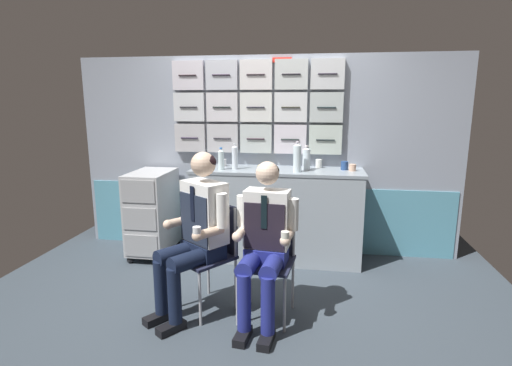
{
  "coord_description": "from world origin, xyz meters",
  "views": [
    {
      "loc": [
        0.57,
        -2.95,
        1.67
      ],
      "look_at": [
        0.08,
        0.23,
        1.0
      ],
      "focal_mm": 27.79,
      "sensor_mm": 36.0,
      "label": 1
    }
  ],
  "objects_px": {
    "folding_chair_center": "(269,248)",
    "folding_chair_left": "(213,244)",
    "paper_cup_tan": "(224,162)",
    "snack_banana": "(266,165)",
    "crew_member_center": "(264,237)",
    "crew_member_left": "(196,226)",
    "water_bottle_short": "(297,158)",
    "service_trolley": "(152,211)"
  },
  "relations": [
    {
      "from": "crew_member_left",
      "to": "folding_chair_center",
      "type": "xyz_separation_m",
      "value": [
        0.56,
        0.1,
        -0.19
      ]
    },
    {
      "from": "folding_chair_left",
      "to": "folding_chair_center",
      "type": "bearing_deg",
      "value": -3.12
    },
    {
      "from": "folding_chair_center",
      "to": "folding_chair_left",
      "type": "bearing_deg",
      "value": 176.88
    },
    {
      "from": "service_trolley",
      "to": "water_bottle_short",
      "type": "relative_size",
      "value": 3.03
    },
    {
      "from": "crew_member_center",
      "to": "snack_banana",
      "type": "bearing_deg",
      "value": 97.17
    },
    {
      "from": "folding_chair_left",
      "to": "paper_cup_tan",
      "type": "bearing_deg",
      "value": 98.94
    },
    {
      "from": "folding_chair_center",
      "to": "snack_banana",
      "type": "bearing_deg",
      "value": 98.88
    },
    {
      "from": "paper_cup_tan",
      "to": "service_trolley",
      "type": "bearing_deg",
      "value": -162.93
    },
    {
      "from": "crew_member_center",
      "to": "folding_chair_center",
      "type": "bearing_deg",
      "value": 84.2
    },
    {
      "from": "crew_member_center",
      "to": "paper_cup_tan",
      "type": "distance_m",
      "value": 1.57
    },
    {
      "from": "snack_banana",
      "to": "crew_member_center",
      "type": "bearing_deg",
      "value": -82.83
    },
    {
      "from": "crew_member_left",
      "to": "water_bottle_short",
      "type": "height_order",
      "value": "crew_member_left"
    },
    {
      "from": "folding_chair_center",
      "to": "water_bottle_short",
      "type": "xyz_separation_m",
      "value": [
        0.16,
        0.98,
        0.59
      ]
    },
    {
      "from": "service_trolley",
      "to": "folding_chair_left",
      "type": "height_order",
      "value": "service_trolley"
    },
    {
      "from": "crew_member_center",
      "to": "snack_banana",
      "type": "height_order",
      "value": "crew_member_center"
    },
    {
      "from": "crew_member_center",
      "to": "service_trolley",
      "type": "bearing_deg",
      "value": 140.01
    },
    {
      "from": "folding_chair_center",
      "to": "crew_member_center",
      "type": "xyz_separation_m",
      "value": [
        -0.02,
        -0.16,
        0.15
      ]
    },
    {
      "from": "crew_member_left",
      "to": "crew_member_center",
      "type": "distance_m",
      "value": 0.55
    },
    {
      "from": "crew_member_left",
      "to": "water_bottle_short",
      "type": "bearing_deg",
      "value": 56.6
    },
    {
      "from": "folding_chair_left",
      "to": "crew_member_left",
      "type": "height_order",
      "value": "crew_member_left"
    },
    {
      "from": "folding_chair_center",
      "to": "crew_member_center",
      "type": "height_order",
      "value": "crew_member_center"
    },
    {
      "from": "folding_chair_left",
      "to": "water_bottle_short",
      "type": "bearing_deg",
      "value": 57.0
    },
    {
      "from": "service_trolley",
      "to": "water_bottle_short",
      "type": "bearing_deg",
      "value": -0.71
    },
    {
      "from": "folding_chair_center",
      "to": "water_bottle_short",
      "type": "relative_size",
      "value": 2.78
    },
    {
      "from": "service_trolley",
      "to": "folding_chair_center",
      "type": "bearing_deg",
      "value": -35.48
    },
    {
      "from": "folding_chair_center",
      "to": "water_bottle_short",
      "type": "distance_m",
      "value": 1.16
    },
    {
      "from": "crew_member_left",
      "to": "paper_cup_tan",
      "type": "xyz_separation_m",
      "value": [
        -0.1,
        1.33,
        0.3
      ]
    },
    {
      "from": "paper_cup_tan",
      "to": "crew_member_center",
      "type": "bearing_deg",
      "value": -65.44
    },
    {
      "from": "service_trolley",
      "to": "crew_member_center",
      "type": "bearing_deg",
      "value": -39.99
    },
    {
      "from": "service_trolley",
      "to": "folding_chair_center",
      "type": "height_order",
      "value": "service_trolley"
    },
    {
      "from": "water_bottle_short",
      "to": "paper_cup_tan",
      "type": "height_order",
      "value": "water_bottle_short"
    },
    {
      "from": "service_trolley",
      "to": "crew_member_center",
      "type": "distance_m",
      "value": 1.82
    },
    {
      "from": "folding_chair_center",
      "to": "paper_cup_tan",
      "type": "distance_m",
      "value": 1.48
    },
    {
      "from": "paper_cup_tan",
      "to": "water_bottle_short",
      "type": "bearing_deg",
      "value": -17.11
    },
    {
      "from": "crew_member_left",
      "to": "service_trolley",
      "type": "bearing_deg",
      "value": 127.45
    },
    {
      "from": "folding_chair_left",
      "to": "water_bottle_short",
      "type": "xyz_separation_m",
      "value": [
        0.62,
        0.96,
        0.59
      ]
    },
    {
      "from": "service_trolley",
      "to": "crew_member_center",
      "type": "xyz_separation_m",
      "value": [
        1.39,
        -1.16,
        0.18
      ]
    },
    {
      "from": "snack_banana",
      "to": "water_bottle_short",
      "type": "bearing_deg",
      "value": -34.48
    },
    {
      "from": "folding_chair_left",
      "to": "folding_chair_center",
      "type": "height_order",
      "value": "same"
    },
    {
      "from": "folding_chair_left",
      "to": "crew_member_left",
      "type": "bearing_deg",
      "value": -126.24
    },
    {
      "from": "service_trolley",
      "to": "paper_cup_tan",
      "type": "xyz_separation_m",
      "value": [
        0.75,
        0.23,
        0.52
      ]
    },
    {
      "from": "crew_member_left",
      "to": "snack_banana",
      "type": "relative_size",
      "value": 7.5
    }
  ]
}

